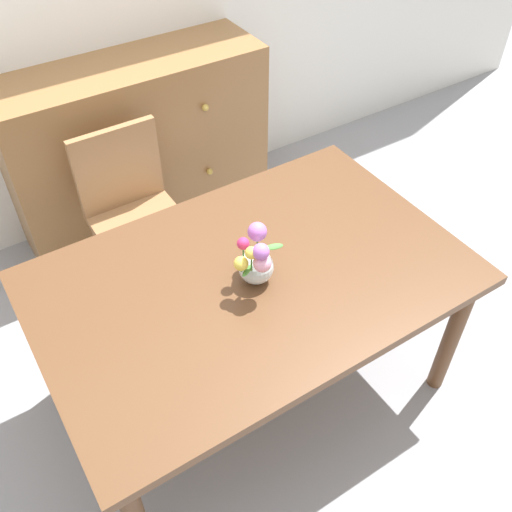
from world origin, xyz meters
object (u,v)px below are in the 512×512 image
(chair_far, at_px, (133,208))
(flower_vase, at_px, (256,261))
(dining_table, at_px, (252,289))
(dresser, at_px, (140,150))

(chair_far, bearing_deg, flower_vase, 98.32)
(chair_far, bearing_deg, dining_table, 98.88)
(chair_far, distance_m, dresser, 0.53)
(chair_far, xyz_separation_m, flower_vase, (0.13, -0.90, 0.32))
(flower_vase, bearing_deg, dining_table, 83.99)
(dining_table, height_order, flower_vase, flower_vase)
(chair_far, bearing_deg, dresser, -117.75)
(chair_far, relative_size, flower_vase, 3.80)
(dresser, distance_m, flower_vase, 1.41)
(dining_table, relative_size, chair_far, 1.79)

